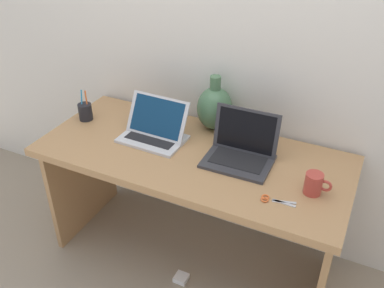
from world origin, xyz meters
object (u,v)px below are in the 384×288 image
(laptop_right, at_px, (242,147))
(power_brick, at_px, (181,278))
(coffee_mug, at_px, (314,184))
(scissors, at_px, (272,200))
(green_vase, at_px, (215,108))
(pen_cup, at_px, (85,112))
(laptop_left, at_px, (155,128))

(laptop_right, bearing_deg, power_brick, -129.93)
(coffee_mug, xyz_separation_m, scissors, (-0.14, -0.12, -0.05))
(scissors, bearing_deg, green_vase, 135.23)
(laptop_right, bearing_deg, pen_cup, -179.13)
(green_vase, height_order, coffee_mug, green_vase)
(laptop_right, relative_size, power_brick, 4.56)
(laptop_left, distance_m, green_vase, 0.33)
(pen_cup, distance_m, scissors, 1.16)
(green_vase, height_order, pen_cup, green_vase)
(laptop_left, xyz_separation_m, scissors, (0.69, -0.22, -0.05))
(laptop_left, bearing_deg, coffee_mug, -6.79)
(laptop_left, height_order, green_vase, green_vase)
(scissors, height_order, power_brick, scissors)
(laptop_left, relative_size, coffee_mug, 2.85)
(green_vase, distance_m, pen_cup, 0.72)
(coffee_mug, bearing_deg, pen_cup, 175.37)
(laptop_left, bearing_deg, power_brick, -41.82)
(green_vase, bearing_deg, power_brick, -86.94)
(laptop_left, bearing_deg, pen_cup, 179.46)
(scissors, bearing_deg, laptop_left, 162.05)
(laptop_right, distance_m, coffee_mug, 0.39)
(green_vase, relative_size, power_brick, 4.22)
(coffee_mug, height_order, pen_cup, pen_cup)
(pen_cup, distance_m, power_brick, 1.05)
(laptop_left, xyz_separation_m, laptop_right, (0.46, 0.02, 0.00))
(laptop_left, distance_m, power_brick, 0.83)
(power_brick, bearing_deg, pen_cup, 161.55)
(laptop_left, relative_size, laptop_right, 1.03)
(laptop_right, bearing_deg, green_vase, 137.50)
(pen_cup, bearing_deg, laptop_right, 0.87)
(green_vase, distance_m, scissors, 0.65)
(laptop_left, relative_size, scissors, 2.23)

